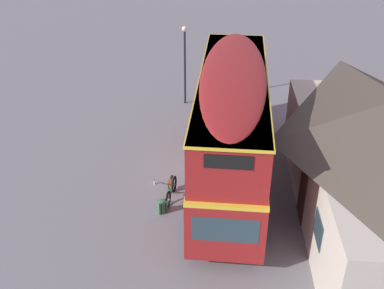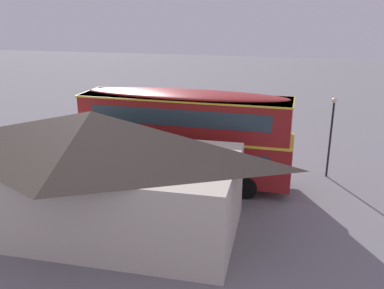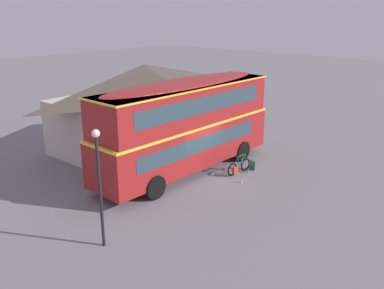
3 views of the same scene
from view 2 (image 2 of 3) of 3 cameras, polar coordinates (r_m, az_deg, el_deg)
ground_plane at (r=22.29m, az=-0.07°, el=-4.30°), size 120.00×120.00×0.00m
double_decker_bus at (r=20.63m, az=-1.03°, el=1.62°), size 10.76×2.83×4.79m
touring_bicycle at (r=23.79m, az=-3.17°, el=-1.89°), size 1.70×0.46×1.02m
backpack_on_ground at (r=24.28m, az=-5.07°, el=-1.71°), size 0.39×0.41×0.56m
water_bottle_clear_plastic at (r=24.37m, az=-0.67°, el=-2.03°), size 0.07×0.07×0.22m
water_bottle_blue_sports at (r=24.27m, az=-3.93°, el=-2.13°), size 0.07×0.07×0.25m
pub_building at (r=16.69m, az=-13.21°, el=-3.48°), size 11.61×6.04×4.91m
street_lamp at (r=22.49m, az=18.78°, el=2.15°), size 0.28×0.28×4.31m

